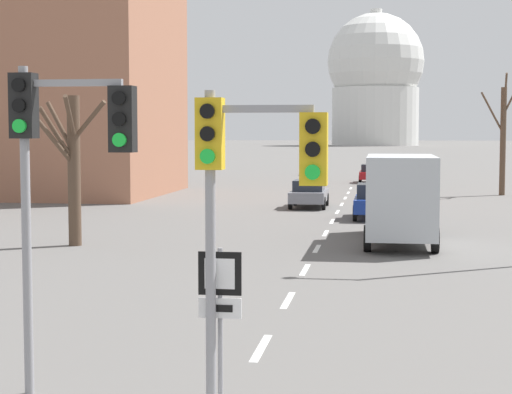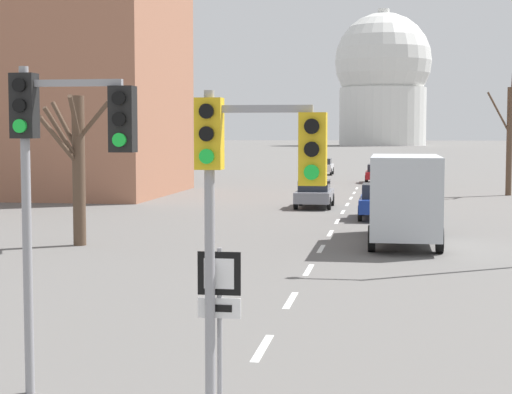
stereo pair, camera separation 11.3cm
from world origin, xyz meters
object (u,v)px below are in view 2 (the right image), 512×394
route_sign_post (219,303)px  sedan_far_left (378,173)px  sedan_far_right (314,193)px  delivery_truck (405,196)px  sedan_near_right (406,174)px  traffic_signal_near_left (59,148)px  sedan_near_left (324,166)px  traffic_signal_centre_tall (246,173)px  sedan_mid_centre (378,201)px

route_sign_post → sedan_far_left: 55.78m
sedan_far_right → delivery_truck: 14.63m
sedan_near_right → sedan_far_left: bearing=129.0°
traffic_signal_near_left → sedan_near_left: 67.00m
delivery_truck → sedan_near_left: bearing=97.7°
traffic_signal_near_left → route_sign_post: (2.53, -0.61, -2.11)m
route_sign_post → sedan_far_right: bearing=92.7°
traffic_signal_centre_tall → sedan_far_left: bearing=89.0°
sedan_far_right → sedan_far_left: bearing=82.5°
traffic_signal_centre_tall → sedan_near_right: (3.10, 53.29, -2.57)m
sedan_near_right → sedan_mid_centre: bearing=-93.9°
sedan_near_left → sedan_far_right: size_ratio=0.95×
sedan_near_left → sedan_near_right: size_ratio=0.86×
traffic_signal_near_left → sedan_near_right: bearing=83.5°
traffic_signal_centre_tall → sedan_near_left: traffic_signal_centre_tall is taller
traffic_signal_near_left → sedan_near_right: traffic_signal_near_left is taller
sedan_near_left → sedan_mid_centre: (5.53, -39.75, 0.04)m
route_sign_post → sedan_near_left: (-3.75, 67.54, -0.83)m
sedan_near_left → sedan_far_left: size_ratio=0.98×
sedan_near_right → delivery_truck: (-0.67, -33.99, 0.87)m
route_sign_post → sedan_far_left: size_ratio=0.61×
traffic_signal_centre_tall → sedan_near_right: traffic_signal_centre_tall is taller
route_sign_post → sedan_far_right: (-1.58, 33.08, -0.85)m
route_sign_post → sedan_near_right: 53.27m
sedan_far_left → traffic_signal_near_left: bearing=-94.1°
traffic_signal_centre_tall → sedan_far_left: size_ratio=1.15×
sedan_near_right → sedan_far_left: sedan_near_right is taller
traffic_signal_centre_tall → sedan_far_left: traffic_signal_centre_tall is taller
route_sign_post → sedan_far_left: (1.39, 55.76, -0.86)m
traffic_signal_near_left → sedan_far_left: traffic_signal_near_left is taller
sedan_near_right → sedan_far_left: size_ratio=1.14×
traffic_signal_near_left → sedan_far_right: size_ratio=1.21×
route_sign_post → sedan_mid_centre: (1.78, 27.79, -0.79)m
sedan_far_right → sedan_near_left: bearing=93.6°
traffic_signal_near_left → sedan_far_left: bearing=85.9°
traffic_signal_centre_tall → sedan_far_right: size_ratio=1.11×
sedan_far_left → sedan_far_right: bearing=-97.5°
sedan_far_left → sedan_far_right: size_ratio=0.97×
sedan_near_right → sedan_far_right: sedan_near_right is taller
traffic_signal_centre_tall → sedan_mid_centre: (1.38, 27.93, -2.58)m
sedan_far_left → delivery_truck: 36.64m
route_sign_post → sedan_mid_centre: 27.86m
route_sign_post → traffic_signal_centre_tall: bearing=-19.5°
traffic_signal_near_left → sedan_near_left: (-1.22, 66.93, -2.94)m
traffic_signal_centre_tall → delivery_truck: traffic_signal_centre_tall is taller
sedan_near_right → delivery_truck: bearing=-91.1°
sedan_near_left → delivery_truck: (6.58, -48.38, 0.92)m
route_sign_post → sedan_far_right: size_ratio=0.59×
traffic_signal_near_left → sedan_near_right: (6.03, 52.54, -2.89)m
sedan_mid_centre → delivery_truck: delivery_truck is taller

